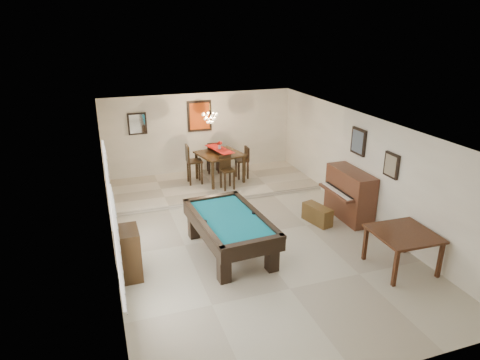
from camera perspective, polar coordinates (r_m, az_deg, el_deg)
ground_plane at (r=10.02m, az=1.13°, el=-7.37°), size 6.00×9.00×0.02m
wall_back at (r=13.59m, az=-5.38°, el=6.05°), size 6.00×0.04×2.60m
wall_front at (r=5.94m, az=16.82°, el=-15.13°), size 6.00×0.04×2.60m
wall_left at (r=8.97m, az=-17.15°, el=-2.56°), size 0.04×9.00×2.60m
wall_right at (r=10.82m, az=16.27°, el=1.50°), size 0.04×9.00×2.60m
ceiling at (r=9.09m, az=1.24°, el=7.32°), size 6.00×9.00×0.04m
dining_step at (r=12.82m, az=-3.86°, el=-0.64°), size 6.00×2.50×0.12m
window_left_front at (r=6.93m, az=-16.08°, el=-8.57°), size 0.06×1.00×1.70m
window_left_rear at (r=9.49m, az=-17.22°, el=-0.63°), size 0.06×1.00×1.70m
pool_table at (r=9.12m, az=-1.34°, el=-7.39°), size 1.49×2.52×0.81m
square_table at (r=9.17m, az=20.72°, el=-8.76°), size 1.19×1.19×0.79m
upright_piano at (r=10.89m, az=13.78°, el=-1.97°), size 0.83×1.49×1.24m
piano_bench at (r=10.66m, az=10.26°, el=-4.53°), size 0.49×0.85×0.44m
apothecary_chest at (r=8.55m, az=-14.67°, el=-9.44°), size 0.44×0.67×1.00m
dining_table at (r=12.81m, az=-2.70°, el=2.01°), size 1.43×1.43×0.99m
flower_vase at (r=12.63m, az=-2.75°, el=4.66°), size 0.17×0.17×0.24m
dining_chair_south at (r=12.17m, az=-1.70°, el=0.96°), size 0.40×0.40×0.96m
dining_chair_north at (r=13.53m, az=-3.64°, el=3.07°), size 0.42×0.42×1.02m
dining_chair_west at (r=12.64m, az=-6.09°, el=2.11°), size 0.45×0.45×1.18m
dining_chair_east at (r=13.03m, az=0.24°, el=2.32°), size 0.37×0.37×0.97m
chandelier at (r=12.16m, az=-4.03°, el=8.73°), size 0.44×0.44×0.60m
back_painting at (r=13.42m, az=-5.43°, el=8.49°), size 0.75×0.06×0.95m
back_mirror at (r=13.14m, az=-13.55°, el=7.31°), size 0.55×0.06×0.65m
right_picture_upper at (r=10.87m, az=15.52°, el=4.97°), size 0.06×0.55×0.65m
right_picture_lower at (r=9.93m, az=19.55°, el=1.86°), size 0.06×0.45×0.55m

